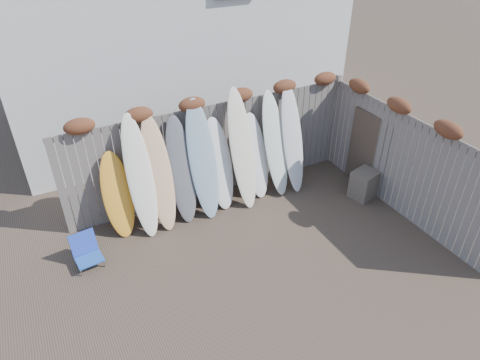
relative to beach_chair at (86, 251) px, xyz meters
name	(u,v)px	position (x,y,z in m)	size (l,w,h in m)	color
ground	(271,262)	(2.81, -1.43, -0.26)	(80.00, 80.00, 0.00)	#493A2D
back_fence	(216,142)	(2.87, 0.96, 0.92)	(6.05, 0.28, 2.24)	slate
right_fence	(404,159)	(5.80, -1.18, 0.88)	(0.28, 4.40, 2.24)	slate
beach_chair	(86,251)	(0.00, 0.00, 0.00)	(0.48, 0.50, 0.57)	#2355B3
wooden_crate	(364,184)	(5.53, -0.59, 0.03)	(0.51, 0.43, 0.60)	#4A3C37
lattice_panel	(370,153)	(5.80, -0.31, 0.57)	(0.05, 1.11, 1.67)	#3D3325
surfboard_0	(118,195)	(0.76, 0.60, 0.53)	(0.53, 0.07, 1.64)	#FFA629
surfboard_1	(140,177)	(1.19, 0.50, 0.85)	(0.47, 0.07, 2.32)	white
surfboard_2	(159,174)	(1.53, 0.51, 0.80)	(0.49, 0.07, 2.22)	#FDD088
surfboard_3	(181,171)	(1.97, 0.54, 0.74)	(0.50, 0.07, 2.09)	#5D5E61
surfboard_4	(203,160)	(2.40, 0.51, 0.87)	(0.54, 0.07, 2.36)	#87A6B9
surfboard_5	(219,164)	(2.76, 0.57, 0.64)	(0.54, 0.07, 1.89)	white
surfboard_6	(242,150)	(3.21, 0.47, 0.91)	(0.49, 0.07, 2.44)	white
surfboard_7	(256,156)	(3.58, 0.58, 0.61)	(0.52, 0.07, 1.81)	white
surfboard_8	(275,144)	(4.01, 0.53, 0.80)	(0.50, 0.07, 2.22)	silver
surfboard_9	(292,139)	(4.40, 0.50, 0.84)	(0.45, 0.07, 2.30)	silver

